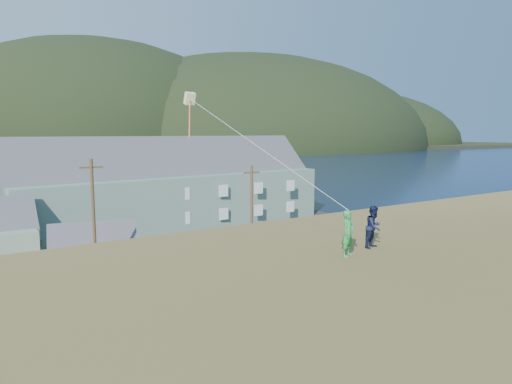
{
  "coord_description": "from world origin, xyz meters",
  "views": [
    {
      "loc": [
        -8.57,
        -31.78,
        11.78
      ],
      "look_at": [
        3.82,
        -12.58,
        8.8
      ],
      "focal_mm": 32.0,
      "sensor_mm": 36.0,
      "label": 1
    }
  ],
  "objects_px": {
    "kite_flyer_navy": "(374,227)",
    "kite_flyer_green": "(348,233)",
    "shed_white": "(94,252)",
    "lodge": "(174,186)"
  },
  "relations": [
    {
      "from": "kite_flyer_green",
      "to": "kite_flyer_navy",
      "type": "bearing_deg",
      "value": -8.88
    },
    {
      "from": "lodge",
      "to": "shed_white",
      "type": "xyz_separation_m",
      "value": [
        -13.38,
        -15.18,
        -3.14
      ]
    },
    {
      "from": "kite_flyer_green",
      "to": "kite_flyer_navy",
      "type": "xyz_separation_m",
      "value": [
        1.8,
        0.4,
        -0.02
      ]
    },
    {
      "from": "shed_white",
      "to": "kite_flyer_green",
      "type": "bearing_deg",
      "value": -71.96
    },
    {
      "from": "lodge",
      "to": "kite_flyer_green",
      "type": "bearing_deg",
      "value": -109.29
    },
    {
      "from": "shed_white",
      "to": "kite_flyer_navy",
      "type": "relative_size",
      "value": 4.46
    },
    {
      "from": "kite_flyer_navy",
      "to": "kite_flyer_green",
      "type": "bearing_deg",
      "value": 177.79
    },
    {
      "from": "lodge",
      "to": "kite_flyer_navy",
      "type": "bearing_deg",
      "value": -106.99
    },
    {
      "from": "lodge",
      "to": "shed_white",
      "type": "bearing_deg",
      "value": -136.83
    },
    {
      "from": "kite_flyer_navy",
      "to": "shed_white",
      "type": "bearing_deg",
      "value": 86.76
    }
  ]
}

